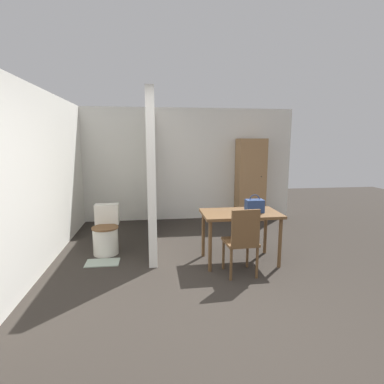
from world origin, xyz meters
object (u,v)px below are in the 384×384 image
wooden_chair (242,240)px  wooden_cabinet (250,180)px  dining_table (240,218)px  toilet (106,233)px  handbag (255,206)px

wooden_chair → wooden_cabinet: size_ratio=0.51×
dining_table → wooden_cabinet: size_ratio=0.61×
wooden_chair → wooden_cabinet: 3.05m
wooden_chair → wooden_cabinet: (1.05, 2.83, 0.41)m
toilet → wooden_cabinet: wooden_cabinet is taller
toilet → dining_table: bearing=-17.7°
wooden_chair → handbag: (0.31, 0.45, 0.35)m
wooden_chair → handbag: handbag is taller
toilet → wooden_cabinet: bearing=30.2°
dining_table → handbag: bearing=-7.1°
handbag → wooden_cabinet: (0.73, 2.39, 0.06)m
dining_table → handbag: 0.28m
dining_table → handbag: handbag is taller
toilet → handbag: (2.22, -0.67, 0.54)m
handbag → wooden_cabinet: wooden_cabinet is taller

